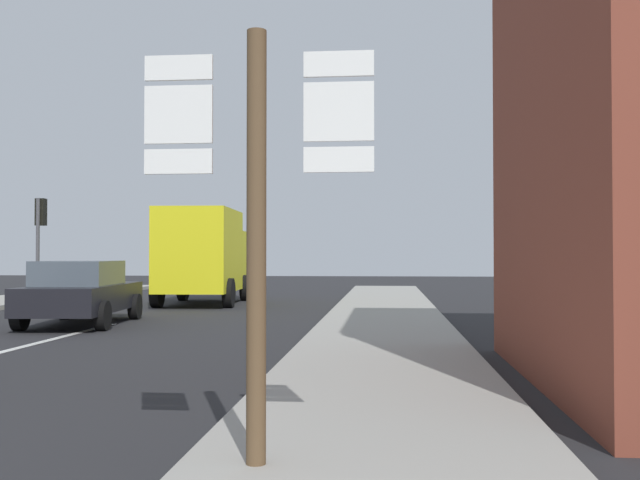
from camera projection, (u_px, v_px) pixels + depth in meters
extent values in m
plane|color=#232326|center=(76.00, 334.00, 14.63)|extent=(80.00, 80.00, 0.00)
cube|color=gray|center=(384.00, 346.00, 12.06)|extent=(2.85, 44.00, 0.14)
cube|color=black|center=(82.00, 298.00, 16.52)|extent=(2.15, 4.35, 0.60)
cube|color=#47515B|center=(79.00, 273.00, 16.28)|extent=(1.74, 2.24, 0.55)
cylinder|color=black|center=(65.00, 307.00, 17.86)|extent=(0.28, 0.66, 0.64)
cylinder|color=black|center=(135.00, 307.00, 17.86)|extent=(0.28, 0.66, 0.64)
cylinder|color=black|center=(20.00, 316.00, 15.16)|extent=(0.28, 0.66, 0.64)
cylinder|color=black|center=(103.00, 316.00, 15.16)|extent=(0.28, 0.66, 0.64)
cube|color=yellow|center=(200.00, 250.00, 22.78)|extent=(2.38, 3.81, 2.60)
cube|color=yellow|center=(214.00, 259.00, 25.27)|extent=(2.15, 1.40, 2.00)
cube|color=#47515B|center=(215.00, 237.00, 25.33)|extent=(1.76, 0.19, 0.70)
cylinder|color=black|center=(183.00, 288.00, 25.24)|extent=(0.33, 0.91, 0.90)
cylinder|color=black|center=(245.00, 288.00, 25.15)|extent=(0.33, 0.91, 0.90)
cylinder|color=black|center=(157.00, 293.00, 21.85)|extent=(0.33, 0.91, 0.90)
cylinder|color=black|center=(229.00, 293.00, 21.75)|extent=(0.33, 0.91, 0.90)
cylinder|color=brown|center=(256.00, 256.00, 5.05)|extent=(0.14, 0.14, 3.20)
cube|color=white|center=(179.00, 68.00, 5.19)|extent=(0.50, 0.03, 0.18)
cube|color=black|center=(180.00, 69.00, 5.20)|extent=(0.43, 0.01, 0.13)
cube|color=white|center=(179.00, 115.00, 5.18)|extent=(0.50, 0.03, 0.42)
cube|color=black|center=(179.00, 115.00, 5.20)|extent=(0.43, 0.01, 0.32)
cube|color=white|center=(178.00, 162.00, 5.17)|extent=(0.50, 0.03, 0.18)
cube|color=black|center=(179.00, 162.00, 5.19)|extent=(0.43, 0.01, 0.13)
cube|color=white|center=(339.00, 64.00, 5.08)|extent=(0.50, 0.03, 0.18)
cube|color=black|center=(339.00, 65.00, 5.10)|extent=(0.43, 0.01, 0.13)
cube|color=white|center=(339.00, 112.00, 5.07)|extent=(0.50, 0.03, 0.42)
cube|color=black|center=(339.00, 112.00, 5.09)|extent=(0.43, 0.01, 0.32)
cube|color=white|center=(339.00, 160.00, 5.06)|extent=(0.50, 0.03, 0.18)
cube|color=black|center=(339.00, 160.00, 5.08)|extent=(0.43, 0.01, 0.13)
cylinder|color=#47474C|center=(38.00, 251.00, 23.61)|extent=(0.12, 0.12, 3.48)
cube|color=black|center=(41.00, 212.00, 23.84)|extent=(0.30, 0.28, 0.90)
sphere|color=#360303|center=(43.00, 204.00, 23.98)|extent=(0.18, 0.18, 0.18)
sphere|color=#3C2303|center=(43.00, 213.00, 23.98)|extent=(0.18, 0.18, 0.18)
sphere|color=#0CA526|center=(43.00, 221.00, 23.97)|extent=(0.18, 0.18, 0.18)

